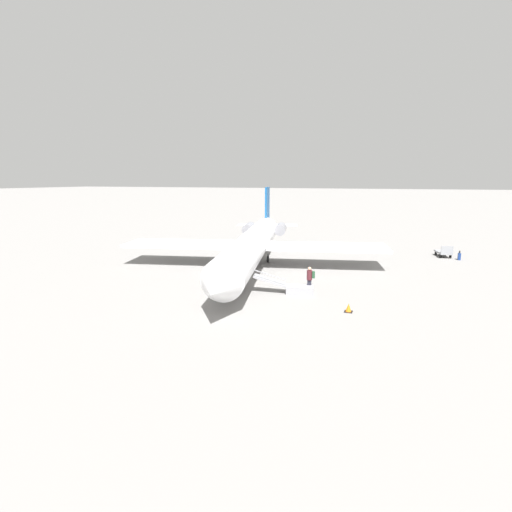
{
  "coord_description": "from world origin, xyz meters",
  "views": [
    {
      "loc": [
        31.12,
        12.08,
        7.47
      ],
      "look_at": [
        3.34,
        1.62,
        1.75
      ],
      "focal_mm": 28.0,
      "sensor_mm": 36.0,
      "label": 1
    }
  ],
  "objects_px": {
    "luggage_cart": "(444,252)",
    "suitcase": "(459,256)",
    "boarding_stairs": "(294,288)",
    "passenger": "(310,278)",
    "airplane_main": "(253,244)"
  },
  "relations": [
    {
      "from": "luggage_cart",
      "to": "suitcase",
      "type": "xyz_separation_m",
      "value": [
        1.11,
        1.27,
        -0.13
      ]
    },
    {
      "from": "boarding_stairs",
      "to": "luggage_cart",
      "type": "distance_m",
      "value": 20.23
    },
    {
      "from": "passenger",
      "to": "suitcase",
      "type": "distance_m",
      "value": 18.97
    },
    {
      "from": "airplane_main",
      "to": "suitcase",
      "type": "xyz_separation_m",
      "value": [
        -9.17,
        17.23,
        -1.64
      ]
    },
    {
      "from": "boarding_stairs",
      "to": "passenger",
      "type": "height_order",
      "value": "passenger"
    },
    {
      "from": "passenger",
      "to": "luggage_cart",
      "type": "height_order",
      "value": "passenger"
    },
    {
      "from": "luggage_cart",
      "to": "passenger",
      "type": "bearing_deg",
      "value": -42.53
    },
    {
      "from": "boarding_stairs",
      "to": "passenger",
      "type": "xyz_separation_m",
      "value": [
        -0.6,
        0.96,
        0.63
      ]
    },
    {
      "from": "airplane_main",
      "to": "passenger",
      "type": "xyz_separation_m",
      "value": [
        6.49,
        6.54,
        -0.96
      ]
    },
    {
      "from": "boarding_stairs",
      "to": "suitcase",
      "type": "distance_m",
      "value": 19.99
    },
    {
      "from": "passenger",
      "to": "boarding_stairs",
      "type": "bearing_deg",
      "value": 18.55
    },
    {
      "from": "airplane_main",
      "to": "suitcase",
      "type": "height_order",
      "value": "airplane_main"
    },
    {
      "from": "passenger",
      "to": "luggage_cart",
      "type": "relative_size",
      "value": 0.73
    },
    {
      "from": "luggage_cart",
      "to": "suitcase",
      "type": "relative_size",
      "value": 2.72
    },
    {
      "from": "passenger",
      "to": "suitcase",
      "type": "height_order",
      "value": "passenger"
    }
  ]
}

